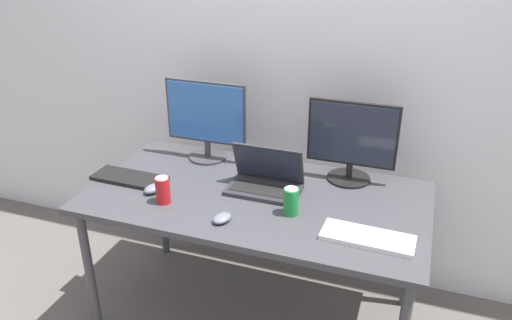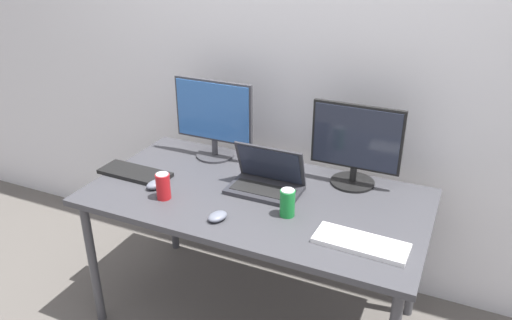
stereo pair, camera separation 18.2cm
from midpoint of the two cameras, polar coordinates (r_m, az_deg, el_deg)
name	(u,v)px [view 2 (the right image)]	position (r m, az deg, el deg)	size (l,w,h in m)	color
ground_plane	(256,316)	(2.79, 1.96, -17.41)	(16.00, 16.00, 0.00)	#5B5651
wall_back	(303,50)	(2.67, 7.40, 12.36)	(7.00, 0.08, 2.60)	silver
work_desk	(256,206)	(2.38, 2.20, -5.28)	(1.59, 0.83, 0.74)	#424247
monitor_left	(214,117)	(2.64, -2.92, 4.90)	(0.45, 0.21, 0.43)	#38383D
monitor_center	(356,144)	(2.42, 13.46, 1.73)	(0.43, 0.21, 0.40)	black
laptop_silver	(266,180)	(2.37, 3.40, -2.34)	(0.34, 0.21, 0.22)	#2D2D33
keyboard_main	(135,173)	(2.57, -11.71, -1.52)	(0.37, 0.15, 0.02)	black
keyboard_aux	(361,243)	(2.06, 14.42, -9.25)	(0.37, 0.14, 0.02)	white
mouse_by_keyboard	(218,216)	(2.15, -2.00, -6.51)	(0.07, 0.09, 0.03)	slate
mouse_by_laptop	(156,184)	(2.43, -9.25, -2.80)	(0.07, 0.10, 0.04)	slate
soda_can_near_keyboard	(163,186)	(2.31, -8.37, -3.02)	(0.07, 0.07, 0.13)	red
soda_can_by_laptop	(287,203)	(2.17, 6.02, -4.94)	(0.07, 0.07, 0.13)	#197F33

